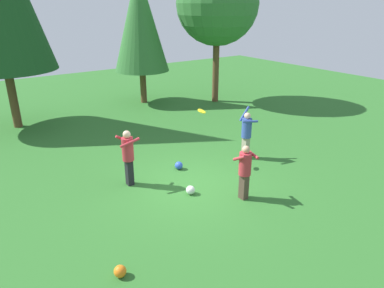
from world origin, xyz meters
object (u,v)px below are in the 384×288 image
at_px(ball_blue, 179,166).
at_px(tree_far_right, 217,4).
at_px(ball_white, 190,190).
at_px(ball_orange, 120,271).
at_px(person_catcher, 128,153).
at_px(frisbee, 202,111).
at_px(person_thrower, 246,131).
at_px(tree_right, 140,21).
at_px(person_bystander, 245,168).

height_order(ball_blue, tree_far_right, tree_far_right).
bearing_deg(ball_white, ball_orange, -147.89).
xyz_separation_m(person_catcher, ball_white, (1.16, -1.52, -0.89)).
bearing_deg(ball_blue, person_catcher, -178.84).
relative_size(person_catcher, ball_orange, 6.77).
distance_m(frisbee, ball_blue, 1.93).
relative_size(person_thrower, ball_orange, 7.20).
height_order(ball_orange, tree_far_right, tree_far_right).
xyz_separation_m(frisbee, tree_right, (2.20, 8.28, 2.35)).
distance_m(person_catcher, frisbee, 2.72).
relative_size(ball_orange, tree_right, 0.04).
xyz_separation_m(frisbee, ball_orange, (-4.43, -3.30, -1.75)).
bearing_deg(person_catcher, person_bystander, -46.30).
height_order(person_thrower, tree_far_right, tree_far_right).
relative_size(ball_blue, tree_far_right, 0.04).
height_order(person_bystander, ball_blue, person_bystander).
bearing_deg(person_bystander, person_catcher, 49.10).
distance_m(ball_white, ball_orange, 3.56).
bearing_deg(ball_white, tree_right, 69.55).
bearing_deg(tree_far_right, ball_blue, -136.12).
relative_size(person_bystander, ball_blue, 6.05).
xyz_separation_m(person_thrower, person_catcher, (-4.19, 0.52, 0.03)).
height_order(person_thrower, ball_orange, person_thrower).
distance_m(person_thrower, person_catcher, 4.22).
bearing_deg(ball_blue, tree_right, 69.75).
bearing_deg(person_catcher, ball_white, -50.34).
relative_size(ball_orange, tree_far_right, 0.04).
distance_m(ball_blue, ball_white, 1.67).
bearing_deg(person_catcher, ball_orange, -116.19).
xyz_separation_m(ball_orange, tree_far_right, (9.98, 9.55, 4.91)).
bearing_deg(ball_orange, person_catcher, 61.44).
relative_size(person_thrower, ball_white, 7.12).
bearing_deg(person_thrower, frisbee, -0.00).
bearing_deg(frisbee, ball_white, -135.09).
distance_m(person_bystander, tree_far_right, 11.26).
xyz_separation_m(ball_white, ball_orange, (-3.01, -1.89, -0.00)).
relative_size(person_catcher, ball_blue, 6.57).
relative_size(frisbee, tree_right, 0.06).
bearing_deg(tree_far_right, person_catcher, -142.90).
relative_size(person_thrower, tree_far_right, 0.26).
distance_m(person_bystander, tree_right, 11.50).
bearing_deg(frisbee, person_bystander, -97.77).
height_order(person_thrower, ball_blue, person_thrower).
relative_size(person_catcher, person_bystander, 1.09).
height_order(person_thrower, person_bystander, person_thrower).
relative_size(frisbee, ball_orange, 1.48).
bearing_deg(person_thrower, ball_blue, 1.45).
bearing_deg(person_thrower, ball_orange, 39.95).
height_order(frisbee, ball_orange, frisbee).
height_order(ball_white, ball_orange, ball_white).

